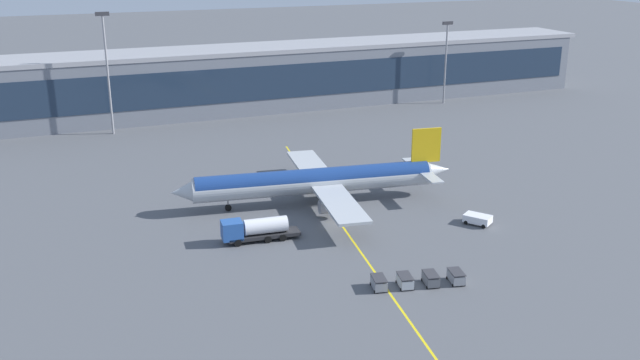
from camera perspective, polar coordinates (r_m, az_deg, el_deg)
name	(u,v)px	position (r m, az deg, el deg)	size (l,w,h in m)	color
ground_plane	(338,223)	(104.00, 1.48, -3.46)	(700.00, 700.00, 0.00)	#515459
apron_lead_in_line	(336,218)	(105.90, 1.32, -3.04)	(0.30, 80.00, 0.01)	yellow
terminal_building	(279,76)	(177.30, -3.31, 8.35)	(167.40, 16.69, 15.22)	slate
main_airliner	(316,181)	(110.34, -0.30, -0.06)	(44.69, 35.77, 11.07)	#B2B7BC
fuel_tanker	(255,229)	(97.58, -5.23, -3.95)	(10.98, 3.43, 3.25)	#232326
pushback_tug	(478,219)	(105.67, 12.62, -3.07)	(4.07, 4.43, 1.40)	white
baggage_cart_0	(379,283)	(84.92, 4.76, -8.25)	(2.10, 2.92, 1.48)	gray
baggage_cart_1	(405,281)	(85.71, 6.86, -8.05)	(2.10, 2.92, 1.48)	#B2B7BC
baggage_cart_2	(431,279)	(86.62, 8.91, -7.85)	(2.10, 2.92, 1.48)	#595B60
baggage_cart_3	(456,277)	(87.64, 10.91, -7.65)	(2.10, 2.92, 1.48)	gray
apron_light_mast_0	(446,55)	(182.93, 10.11, 9.86)	(2.80, 0.50, 20.53)	gray
apron_light_mast_1	(107,65)	(155.91, -16.78, 8.88)	(2.80, 0.50, 25.63)	gray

